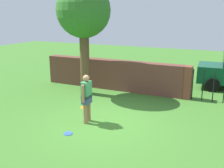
# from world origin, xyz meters

# --- Properties ---
(ground_plane) EXTENTS (40.00, 40.00, 0.00)m
(ground_plane) POSITION_xyz_m (0.00, 0.00, 0.00)
(ground_plane) COLOR #3D7528
(brick_wall) EXTENTS (6.81, 0.50, 1.40)m
(brick_wall) POSITION_xyz_m (-1.50, 3.92, 0.70)
(brick_wall) COLOR brown
(brick_wall) RESTS_ON ground
(tree) EXTENTS (2.32, 2.32, 4.80)m
(tree) POSITION_xyz_m (-2.24, 2.76, 3.56)
(tree) COLOR brown
(tree) RESTS_ON ground
(person) EXTENTS (0.23, 0.54, 1.62)m
(person) POSITION_xyz_m (-0.52, -0.07, 0.90)
(person) COLOR #9E704C
(person) RESTS_ON ground
(fence_gate) EXTENTS (3.05, 0.44, 1.40)m
(fence_gate) POSITION_xyz_m (3.31, 3.92, 0.70)
(fence_gate) COLOR brown
(fence_gate) RESTS_ON ground
(frisbee_orange) EXTENTS (0.27, 0.27, 0.02)m
(frisbee_orange) POSITION_xyz_m (-1.32, 1.05, 0.01)
(frisbee_orange) COLOR orange
(frisbee_orange) RESTS_ON ground
(frisbee_blue) EXTENTS (0.27, 0.27, 0.02)m
(frisbee_blue) POSITION_xyz_m (-0.59, -1.11, 0.01)
(frisbee_blue) COLOR blue
(frisbee_blue) RESTS_ON ground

